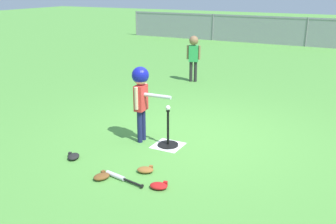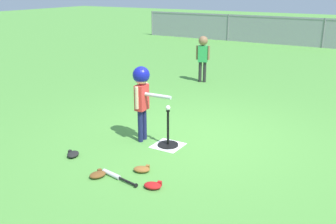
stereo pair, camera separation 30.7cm
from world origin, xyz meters
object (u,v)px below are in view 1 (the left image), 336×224
(batting_tee, at_px, (168,140))
(batter_child, at_px, (141,89))
(glove_near_bats, at_px, (159,186))
(glove_tossed_aside, at_px, (73,156))
(glove_outfield_drop, at_px, (102,176))
(glove_by_plate, at_px, (146,170))
(fielder_near_right, at_px, (194,52))
(baseball_on_tee, at_px, (168,108))
(spare_bat_silver, at_px, (119,177))

(batting_tee, height_order, batter_child, batter_child)
(glove_near_bats, bearing_deg, batter_child, 128.87)
(glove_tossed_aside, xyz_separation_m, glove_outfield_drop, (0.73, -0.30, 0.00))
(glove_by_plate, bearing_deg, fielder_near_right, 107.01)
(batter_child, height_order, fielder_near_right, batter_child)
(fielder_near_right, height_order, glove_near_bats, fielder_near_right)
(baseball_on_tee, height_order, glove_near_bats, baseball_on_tee)
(glove_near_bats, bearing_deg, glove_outfield_drop, -170.56)
(batting_tee, bearing_deg, glove_by_plate, -80.94)
(batting_tee, height_order, baseball_on_tee, baseball_on_tee)
(batting_tee, bearing_deg, fielder_near_right, 108.78)
(spare_bat_silver, relative_size, glove_outfield_drop, 2.32)
(baseball_on_tee, distance_m, glove_tossed_aside, 1.55)
(glove_by_plate, bearing_deg, batting_tee, 99.06)
(fielder_near_right, bearing_deg, spare_bat_silver, -76.05)
(batter_child, height_order, glove_near_bats, batter_child)
(batting_tee, distance_m, batter_child, 0.90)
(batter_child, distance_m, glove_by_plate, 1.37)
(glove_near_bats, bearing_deg, glove_by_plate, 141.25)
(fielder_near_right, xyz_separation_m, glove_by_plate, (1.50, -4.92, -0.72))
(baseball_on_tee, height_order, spare_bat_silver, baseball_on_tee)
(glove_by_plate, bearing_deg, baseball_on_tee, 99.06)
(glove_outfield_drop, bearing_deg, fielder_near_right, 101.62)
(baseball_on_tee, distance_m, spare_bat_silver, 1.39)
(baseball_on_tee, distance_m, glove_outfield_drop, 1.49)
(batting_tee, xyz_separation_m, glove_by_plate, (0.15, -0.93, -0.05))
(fielder_near_right, distance_m, glove_tossed_aside, 5.10)
(batting_tee, xyz_separation_m, spare_bat_silver, (-0.05, -1.25, -0.06))
(baseball_on_tee, height_order, glove_outfield_drop, baseball_on_tee)
(glove_by_plate, bearing_deg, glove_outfield_drop, -133.97)
(batter_child, distance_m, glove_tossed_aside, 1.42)
(spare_bat_silver, height_order, glove_near_bats, glove_near_bats)
(glove_tossed_aside, bearing_deg, fielder_near_right, 94.20)
(fielder_near_right, height_order, glove_tossed_aside, fielder_near_right)
(batting_tee, height_order, glove_outfield_drop, batting_tee)
(batting_tee, xyz_separation_m, fielder_near_right, (-1.36, 3.99, 0.67))
(batter_child, height_order, glove_by_plate, batter_child)
(baseball_on_tee, distance_m, glove_near_bats, 1.45)
(spare_bat_silver, bearing_deg, glove_outfield_drop, -154.55)
(batting_tee, relative_size, glove_by_plate, 2.21)
(glove_outfield_drop, bearing_deg, glove_tossed_aside, 157.41)
(batting_tee, bearing_deg, spare_bat_silver, -92.46)
(batter_child, distance_m, spare_bat_silver, 1.54)
(batting_tee, relative_size, glove_tossed_aside, 2.17)
(spare_bat_silver, distance_m, glove_tossed_aside, 0.95)
(glove_tossed_aside, distance_m, glove_outfield_drop, 0.79)
(fielder_near_right, xyz_separation_m, glove_outfield_drop, (1.10, -5.34, -0.72))
(glove_by_plate, height_order, glove_tossed_aside, same)
(glove_outfield_drop, bearing_deg, spare_bat_silver, 25.45)
(baseball_on_tee, relative_size, fielder_near_right, 0.06)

